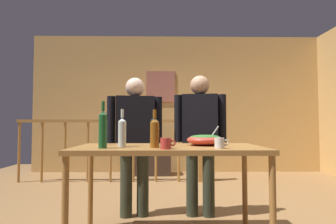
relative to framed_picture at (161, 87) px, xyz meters
name	(u,v)px	position (x,y,z in m)	size (l,w,h in m)	color
ground_plane	(192,216)	(0.37, -2.79, -1.81)	(7.99, 7.99, 0.00)	olive
back_wall	(178,104)	(0.37, 0.06, -0.36)	(6.15, 0.10, 2.89)	tan
framed_picture	(161,87)	(0.00, 0.00, 0.00)	(0.61, 0.03, 0.66)	#A55F4F
stair_railing	(136,142)	(-0.42, -0.98, -1.12)	(3.27, 0.10, 1.14)	#9E6B33
tv_console	(148,163)	(-0.24, -0.29, -1.59)	(0.90, 0.40, 0.44)	#38281E
flat_screen_tv	(148,140)	(-0.24, -0.32, -1.12)	(0.54, 0.12, 0.41)	black
serving_table	(169,155)	(0.11, -3.48, -1.07)	(1.58, 0.77, 0.81)	#9E6B33
salad_bowl	(205,139)	(0.44, -3.38, -0.94)	(0.33, 0.33, 0.17)	#CC3D2D
wine_glass	(103,133)	(-0.51, -3.24, -0.88)	(0.08, 0.08, 0.16)	silver
wine_bottle_green	(103,129)	(-0.41, -3.68, -0.84)	(0.07, 0.07, 0.37)	#1E5628
wine_bottle_clear	(122,131)	(-0.28, -3.52, -0.87)	(0.07, 0.07, 0.32)	silver
wine_bottle_amber	(155,132)	(-0.01, -3.63, -0.87)	(0.07, 0.07, 0.31)	brown
wine_bottle_dark	(154,130)	(-0.02, -3.35, -0.86)	(0.07, 0.07, 0.32)	black
mug_white	(220,143)	(0.50, -3.69, -0.95)	(0.11, 0.08, 0.08)	white
mug_red	(166,143)	(0.08, -3.76, -0.95)	(0.12, 0.08, 0.08)	#B7332D
person_standing_left	(135,134)	(-0.25, -2.79, -0.91)	(0.60, 0.28, 1.52)	#2D3323
person_standing_right	(200,133)	(0.47, -2.79, -0.90)	(0.57, 0.27, 1.54)	#2D3323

